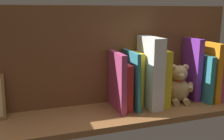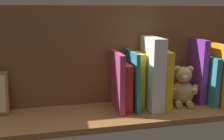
# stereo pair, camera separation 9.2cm
# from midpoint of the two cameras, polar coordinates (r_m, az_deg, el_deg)

# --- Properties ---
(ground_plane) EXTENTS (1.12, 0.26, 0.02)m
(ground_plane) POSITION_cam_midpoint_polar(r_m,az_deg,el_deg) (0.98, 2.74, -9.94)
(ground_plane) COLOR brown
(shelf_back_panel) EXTENTS (1.12, 0.02, 0.39)m
(shelf_back_panel) POSITION_cam_midpoint_polar(r_m,az_deg,el_deg) (1.02, 1.33, 3.27)
(shelf_back_panel) COLOR brown
(shelf_back_panel) RESTS_ON ground_plane
(book_0) EXTENTS (0.03, 0.16, 0.22)m
(book_0) POSITION_cam_midpoint_polar(r_m,az_deg,el_deg) (1.16, 25.59, -1.31)
(book_0) COLOR #B23F72
(book_0) RESTS_ON ground_plane
(book_1) EXTENTS (0.03, 0.16, 0.25)m
(book_1) POSITION_cam_midpoint_polar(r_m,az_deg,el_deg) (1.13, 24.39, -0.67)
(book_1) COLOR orange
(book_1) RESTS_ON ground_plane
(book_2) EXTENTS (0.02, 0.16, 0.20)m
(book_2) POSITION_cam_midpoint_polar(r_m,az_deg,el_deg) (1.12, 22.92, -1.99)
(book_2) COLOR teal
(book_2) RESTS_ON ground_plane
(book_3) EXTENTS (0.02, 0.12, 0.26)m
(book_3) POSITION_cam_midpoint_polar(r_m,az_deg,el_deg) (1.12, 21.16, -0.20)
(book_3) COLOR purple
(book_3) RESTS_ON ground_plane
(teddy_bear) EXTENTS (0.13, 0.12, 0.16)m
(teddy_bear) POSITION_cam_midpoint_polar(r_m,az_deg,el_deg) (1.07, 18.23, -3.81)
(teddy_bear) COLOR tan
(teddy_bear) RESTS_ON ground_plane
(book_4) EXTENTS (0.03, 0.15, 0.23)m
(book_4) POSITION_cam_midpoint_polar(r_m,az_deg,el_deg) (1.03, 13.92, -1.85)
(book_4) COLOR yellow
(book_4) RESTS_ON ground_plane
(dictionary_thick_white) EXTENTS (0.05, 0.16, 0.28)m
(dictionary_thick_white) POSITION_cam_midpoint_polar(r_m,az_deg,el_deg) (1.00, 11.73, -0.67)
(dictionary_thick_white) COLOR white
(dictionary_thick_white) RESTS_ON ground_plane
(book_5) EXTENTS (0.03, 0.10, 0.21)m
(book_5) POSITION_cam_midpoint_polar(r_m,az_deg,el_deg) (1.01, 8.48, -2.13)
(book_5) COLOR yellow
(book_5) RESTS_ON ground_plane
(book_6) EXTENTS (0.02, 0.15, 0.23)m
(book_6) POSITION_cam_midpoint_polar(r_m,az_deg,el_deg) (0.98, 7.42, -2.37)
(book_6) COLOR teal
(book_6) RESTS_ON ground_plane
(book_7) EXTENTS (0.03, 0.13, 0.18)m
(book_7) POSITION_cam_midpoint_polar(r_m,az_deg,el_deg) (0.98, 5.63, -3.61)
(book_7) COLOR red
(book_7) RESTS_ON ground_plane
(book_8) EXTENTS (0.02, 0.16, 0.22)m
(book_8) POSITION_cam_midpoint_polar(r_m,az_deg,el_deg) (0.96, 4.05, -2.65)
(book_8) COLOR #B23F72
(book_8) RESTS_ON ground_plane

